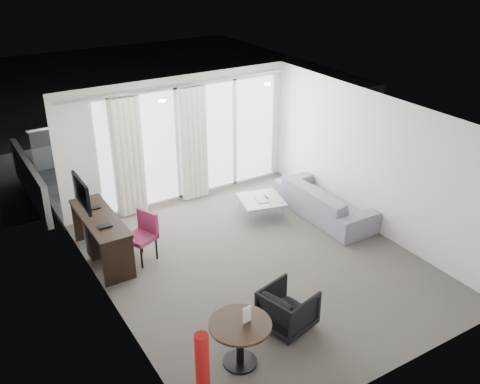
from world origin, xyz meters
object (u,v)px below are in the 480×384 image
sofa (324,201)px  rattan_chair_b (224,143)px  desk (102,238)px  rattan_chair_a (204,151)px  desk_chair (140,238)px  red_lamp (203,380)px  tub_armchair (288,309)px  round_table (240,343)px  coffee_table (261,207)px

sofa → rattan_chair_b: size_ratio=2.57×
desk → rattan_chair_a: bearing=37.8°
desk_chair → sofa: bearing=-28.9°
desk → desk_chair: bearing=-35.7°
desk_chair → red_lamp: size_ratio=0.68×
desk_chair → rattan_chair_b: size_ratio=1.00×
tub_armchair → sofa: sofa is taller
sofa → desk: bearing=79.8°
round_table → red_lamp: 1.07m
tub_armchair → rattan_chair_a: bearing=-30.5°
desk → sofa: size_ratio=0.78×
tub_armchair → rattan_chair_a: (1.68, 5.69, 0.13)m
rattan_chair_a → desk_chair: bearing=-139.0°
sofa → rattan_chair_a: rattan_chair_a is taller
desk_chair → round_table: bearing=-109.9°
red_lamp → coffee_table: red_lamp is taller
desk_chair → red_lamp: bearing=-123.9°
red_lamp → desk: bearing=88.1°
sofa → desk_chair: bearing=84.3°
coffee_table → rattan_chair_a: size_ratio=0.93×
red_lamp → tub_armchair: red_lamp is taller
round_table → rattan_chair_b: 7.02m
tub_armchair → rattan_chair_b: (2.36, 5.92, 0.12)m
round_table → sofa: bearing=36.4°
desk → sofa: 4.32m
tub_armchair → sofa: bearing=-62.0°
tub_armchair → sofa: 3.48m
desk → red_lamp: red_lamp is taller
sofa → round_table: bearing=126.4°
desk → round_table: (0.71, -3.37, -0.09)m
tub_armchair → sofa: (2.58, 2.33, 0.02)m
desk → sofa: bearing=-10.2°
round_table → red_lamp: bearing=-144.9°
round_table → tub_armchair: (0.95, 0.27, -0.01)m
red_lamp → rattan_chair_b: bearing=58.5°
red_lamp → rattan_chair_a: 7.42m
red_lamp → rattan_chair_b: 7.95m
round_table → coffee_table: (2.47, 3.26, -0.14)m
tub_armchair → rattan_chair_a: size_ratio=0.78×
tub_armchair → coffee_table: tub_armchair is taller
rattan_chair_a → rattan_chair_b: bearing=12.8°
sofa → tub_armchair: bearing=132.1°
rattan_chair_a → red_lamp: bearing=-123.8°
desk_chair → round_table: 2.98m
desk → desk_chair: desk_chair is taller
desk_chair → rattan_chair_a: rattan_chair_a is taller
round_table → tub_armchair: 0.99m
rattan_chair_b → coffee_table: bearing=-123.2°
red_lamp → sofa: 5.43m
red_lamp → coffee_table: bearing=49.3°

